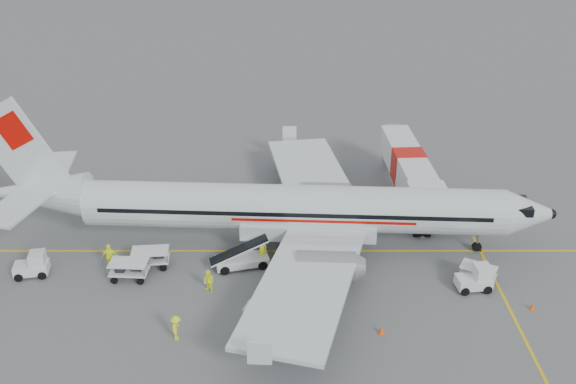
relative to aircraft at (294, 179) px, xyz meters
name	(u,v)px	position (x,y,z in m)	size (l,w,h in m)	color
ground	(288,251)	(-0.41, -0.73, -5.43)	(360.00, 360.00, 0.00)	#56595B
stripe_lead	(288,251)	(-0.41, -0.73, -5.43)	(44.00, 0.20, 0.01)	yellow
stripe_cross	(515,320)	(13.59, -8.73, -5.43)	(0.20, 20.00, 0.01)	yellow
aircraft	(294,179)	(0.00, 0.00, 0.00)	(39.41, 30.89, 10.86)	silver
jet_bridge	(407,176)	(9.44, 7.33, -3.25)	(3.11, 16.60, 4.36)	silver
belt_loader	(242,250)	(-3.62, -2.73, -4.11)	(4.90, 1.84, 2.65)	silver
tug_fore	(474,278)	(11.81, -5.44, -4.56)	(2.26, 1.29, 1.74)	silver
tug_mid	(261,308)	(-2.10, -8.51, -4.68)	(1.95, 1.12, 1.51)	silver
tug_aft	(31,264)	(-17.90, -3.80, -4.57)	(2.24, 1.28, 1.73)	silver
cart_loaded_a	(151,258)	(-9.96, -2.73, -4.77)	(2.54, 1.50, 1.33)	silver
cart_loaded_b	(129,270)	(-11.13, -4.22, -4.77)	(2.54, 1.50, 1.32)	silver
cart_empty_a	(292,311)	(-0.17, -8.72, -4.76)	(2.57, 1.52, 1.34)	silver
cart_empty_b	(478,274)	(12.30, -4.63, -4.83)	(2.30, 1.36, 1.20)	silver
cone_nose	(533,306)	(15.00, -7.64, -5.15)	(0.34, 0.34, 0.56)	#E95914
cone_port	(330,157)	(3.62, 15.61, -5.16)	(0.33, 0.33, 0.54)	#E95914
cone_stbd	(382,329)	(5.17, -10.00, -5.13)	(0.37, 0.37, 0.60)	#E95914
crew_a	(263,251)	(-2.19, -2.23, -4.52)	(0.66, 0.44, 1.82)	#D4E418
crew_b	(209,281)	(-5.59, -5.74, -4.63)	(0.78, 0.61, 1.60)	#D4E418
crew_c	(176,328)	(-6.97, -10.50, -4.61)	(1.06, 0.61, 1.64)	#D4E418
crew_d	(110,257)	(-12.69, -2.99, -4.47)	(1.13, 0.47, 1.92)	#D4E418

